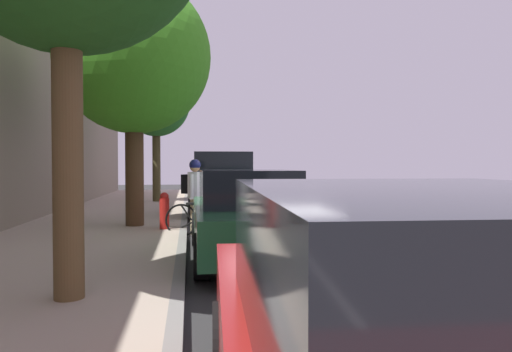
# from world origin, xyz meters

# --- Properties ---
(ground) EXTENTS (54.61, 54.61, 0.00)m
(ground) POSITION_xyz_m (0.00, 0.00, 0.00)
(ground) COLOR #2B2B2B
(sidewalk) EXTENTS (3.89, 34.13, 0.14)m
(sidewalk) POSITION_xyz_m (4.20, 0.00, 0.07)
(sidewalk) COLOR tan
(sidewalk) RESTS_ON ground
(curb_edge) EXTENTS (0.16, 34.13, 0.14)m
(curb_edge) POSITION_xyz_m (2.18, 0.00, 0.07)
(curb_edge) COLOR gray
(curb_edge) RESTS_ON ground
(lane_stripe_centre) EXTENTS (0.14, 31.60, 0.01)m
(lane_stripe_centre) POSITION_xyz_m (-2.55, -1.26, 0.00)
(lane_stripe_centre) COLOR white
(lane_stripe_centre) RESTS_ON ground
(lane_stripe_bike_edge) EXTENTS (0.12, 34.13, 0.01)m
(lane_stripe_bike_edge) POSITION_xyz_m (0.71, 0.00, 0.00)
(lane_stripe_bike_edge) COLOR white
(lane_stripe_bike_edge) RESTS_ON ground
(parked_sedan_tan_nearest) EXTENTS (1.99, 4.47, 1.52)m
(parked_sedan_tan_nearest) POSITION_xyz_m (1.06, -12.08, 0.75)
(parked_sedan_tan_nearest) COLOR tan
(parked_sedan_tan_nearest) RESTS_ON ground
(parked_suv_black_second) EXTENTS (2.18, 4.80, 1.99)m
(parked_suv_black_second) POSITION_xyz_m (0.98, -4.24, 1.03)
(parked_suv_black_second) COLOR black
(parked_suv_black_second) RESTS_ON ground
(parked_sedan_green_mid) EXTENTS (1.84, 4.40, 1.52)m
(parked_sedan_green_mid) POSITION_xyz_m (1.07, 2.42, 0.75)
(parked_sedan_green_mid) COLOR #1E512D
(parked_sedan_green_mid) RESTS_ON ground
(bicycle_at_curb) EXTENTS (1.75, 0.52, 0.79)m
(bicycle_at_curb) POSITION_xyz_m (1.71, -0.00, 0.39)
(bicycle_at_curb) COLOR black
(bicycle_at_curb) RESTS_ON ground
(cyclist_with_backpack) EXTENTS (0.50, 0.59, 1.74)m
(cyclist_with_backpack) POSITION_xyz_m (1.94, -0.46, 1.06)
(cyclist_with_backpack) COLOR #C6B284
(cyclist_with_backpack) RESTS_ON ground
(street_tree_near_cyclist) EXTENTS (2.71, 2.71, 5.40)m
(street_tree_near_cyclist) POSITION_xyz_m (3.35, -8.51, 4.11)
(street_tree_near_cyclist) COLOR #473F23
(street_tree_near_cyclist) RESTS_ON sidewalk
(street_tree_mid_block) EXTENTS (3.69, 3.69, 5.97)m
(street_tree_mid_block) POSITION_xyz_m (3.35, -1.14, 4.21)
(street_tree_mid_block) COLOR #4B341E
(street_tree_mid_block) RESTS_ON sidewalk
(fire_hydrant) EXTENTS (0.22, 0.22, 0.84)m
(fire_hydrant) POSITION_xyz_m (2.61, -0.43, 0.56)
(fire_hydrant) COLOR red
(fire_hydrant) RESTS_ON sidewalk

